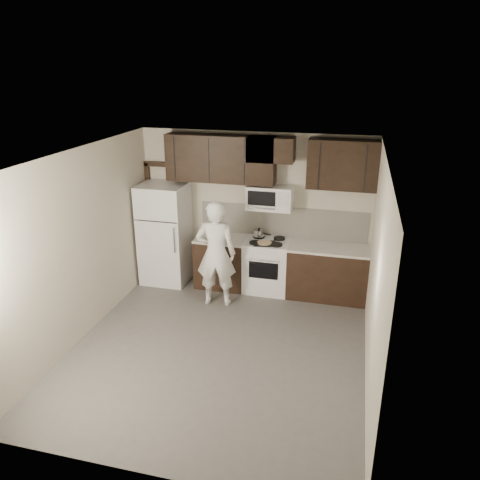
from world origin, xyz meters
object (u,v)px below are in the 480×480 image
at_px(refrigerator, 165,234).
at_px(person, 216,254).
at_px(microwave, 270,198).
at_px(stove, 267,265).

xyz_separation_m(refrigerator, person, (1.14, -0.63, -0.01)).
bearing_deg(microwave, person, -131.61).
relative_size(microwave, refrigerator, 0.42).
bearing_deg(person, microwave, -139.84).
distance_m(stove, person, 1.07).
bearing_deg(refrigerator, person, -28.98).
bearing_deg(stove, microwave, 90.10).
height_order(stove, refrigerator, refrigerator).
relative_size(stove, refrigerator, 0.52).
height_order(microwave, person, microwave).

